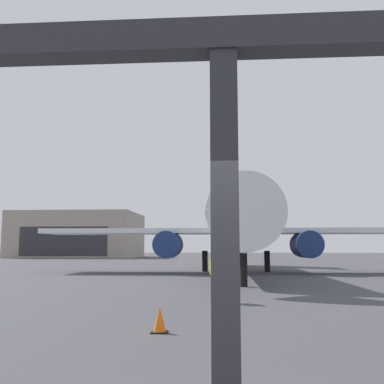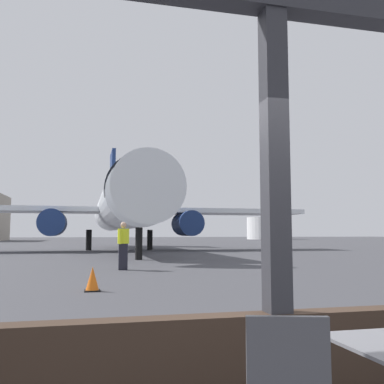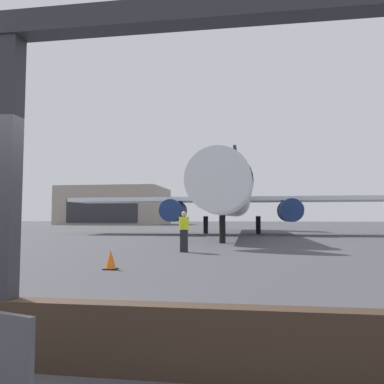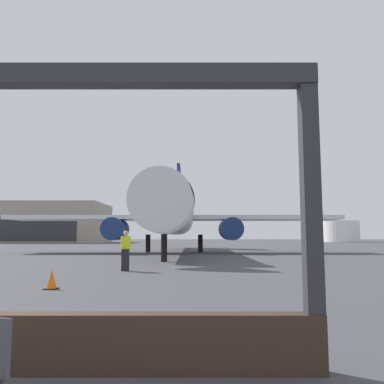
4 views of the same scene
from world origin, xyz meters
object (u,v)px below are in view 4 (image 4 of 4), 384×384
(airplane, at_px, (172,215))
(ground_crew_worker, at_px, (124,250))
(traffic_cone, at_px, (50,280))
(fuel_storage_tank, at_px, (339,231))
(distant_hangar, at_px, (51,223))

(airplane, distance_m, ground_crew_worker, 17.69)
(airplane, distance_m, traffic_cone, 23.50)
(airplane, bearing_deg, traffic_cone, -95.94)
(fuel_storage_tank, bearing_deg, traffic_cone, -115.85)
(traffic_cone, relative_size, distant_hangar, 0.03)
(traffic_cone, bearing_deg, airplane, 84.06)
(traffic_cone, xyz_separation_m, distant_hangar, (-25.84, 72.40, 3.88))
(airplane, bearing_deg, fuel_storage_tank, 57.38)
(ground_crew_worker, bearing_deg, distant_hangar, 112.03)
(ground_crew_worker, xyz_separation_m, fuel_storage_tank, (37.57, 74.21, 1.54))
(distant_hangar, height_order, fuel_storage_tank, distant_hangar)
(airplane, height_order, traffic_cone, airplane)
(airplane, relative_size, fuel_storage_tank, 3.66)
(airplane, height_order, ground_crew_worker, airplane)
(airplane, relative_size, ground_crew_worker, 17.72)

